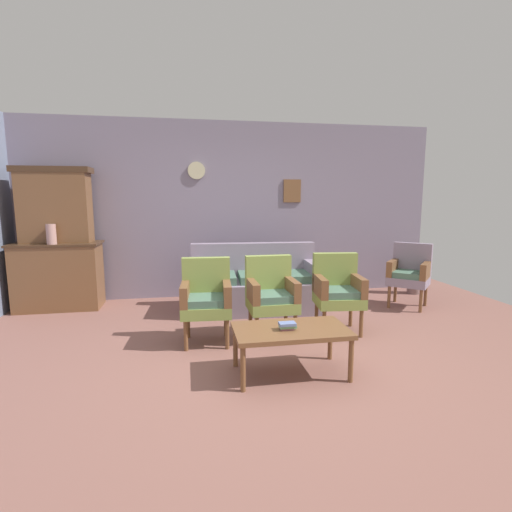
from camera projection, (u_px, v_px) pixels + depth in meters
ground_plane at (271, 360)px, 3.73m from camera, size 7.68×7.68×0.00m
wall_back_with_decor at (236, 210)px, 6.09m from camera, size 6.40×0.09×2.70m
side_cabinet at (59, 276)px, 5.41m from camera, size 1.16×0.55×0.93m
cabinet_upper_hutch at (55, 205)px, 5.34m from camera, size 0.99×0.38×1.03m
vase_on_cabinet at (51, 234)px, 5.14m from camera, size 0.12×0.12×0.27m
floral_couch at (255, 286)px, 5.40m from camera, size 1.83×0.91×0.90m
armchair_by_doorway at (206, 297)px, 4.14m from camera, size 0.55×0.52×0.90m
armchair_near_couch_end at (271, 293)px, 4.29m from camera, size 0.53×0.50×0.90m
armchair_near_cabinet at (338, 289)px, 4.48m from camera, size 0.57×0.54×0.90m
wingback_chair_by_fireplace at (410, 272)px, 5.51m from camera, size 0.71×0.71×0.90m
coffee_table at (291, 333)px, 3.39m from camera, size 1.00×0.56×0.42m
book_stack_on_table at (287, 326)px, 3.34m from camera, size 0.15×0.11×0.07m
floor_vase_by_wall at (415, 272)px, 6.27m from camera, size 0.21×0.21×0.69m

